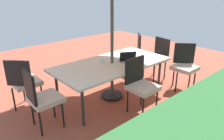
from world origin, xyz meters
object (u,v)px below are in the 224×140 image
Objects in this scene: chair_west at (157,56)px; chair_northwest at (185,64)px; chair_north at (140,83)px; cup at (102,61)px; chair_east at (41,97)px; chair_southwest at (133,50)px; chair_southeast at (24,81)px; laptop at (127,59)px; dining_table at (112,65)px.

chair_west is 0.74m from chair_northwest.
chair_north is 11.34× the size of cup.
cup is at bearing -78.66° from chair_east.
chair_southwest is 2.88m from chair_southeast.
chair_northwest reaches higher than laptop.
chair_north is at bearing -131.84° from chair_northwest.
laptop is at bearing -87.39° from chair_east.
chair_southwest is at bearing -69.68° from chair_east.
cup is at bearing 101.49° from chair_north.
chair_southeast is at bearing -24.92° from cup.
cup is at bearing -35.71° from dining_table.
chair_west is at bearing -145.42° from chair_southeast.
dining_table is 2.33× the size of chair_west.
chair_north and chair_southeast have the same top height.
laptop is at bearing -157.54° from chair_southeast.
chair_northwest is (-1.45, -0.01, 0.00)m from chair_north.
chair_southwest is 1.72m from cup.
cup is (1.57, 0.65, 0.23)m from chair_southwest.
dining_table is 5.70× the size of laptop.
chair_southwest is at bearing -169.08° from chair_west.
dining_table is 1.63m from chair_northwest.
chair_southeast is at bearing -46.20° from chair_southwest.
chair_west is 2.45× the size of laptop.
chair_west is (-1.47, -0.03, -0.14)m from dining_table.
laptop reaches higher than dining_table.
chair_east is 11.34× the size of cup.
dining_table is 2.33× the size of chair_northwest.
laptop reaches higher than cup.
dining_table is at bearing 91.41° from chair_north.
chair_west reaches higher than dining_table.
chair_east is at bearing -80.99° from chair_west.
chair_southwest is at bearing -131.24° from chair_southeast.
chair_west is at bearing 46.14° from chair_southwest.
cup is (0.16, -0.83, 0.23)m from chair_north.
chair_east is at bearing -145.13° from chair_northwest.
chair_north and chair_northwest have the same top height.
chair_southwest is 1.00× the size of chair_east.
chair_southeast is 3.24m from chair_northwest.
cup is (-1.31, 0.61, 0.23)m from chair_southeast.
chair_southwest reaches higher than dining_table.
chair_east is 0.76m from chair_southeast.
chair_east reaches higher than cup.
chair_southwest and chair_southeast have the same top height.
chair_northwest is at bearing -177.01° from laptop.
chair_southwest is at bearing 138.92° from chair_northwest.
chair_east is at bearing 156.22° from chair_north.
chair_southeast is (2.92, -0.69, 0.00)m from chair_west.
chair_north reaches higher than dining_table.
chair_north is (-1.49, 0.68, 0.00)m from chair_east.
chair_east is 2.95m from chair_west.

